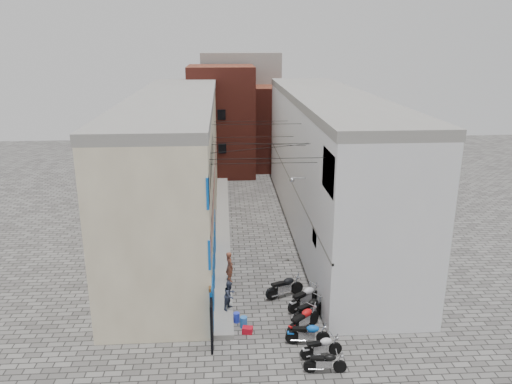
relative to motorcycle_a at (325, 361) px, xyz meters
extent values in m
plane|color=#514F4D|center=(-1.86, 2.39, -0.49)|extent=(90.00, 90.00, 0.00)
cube|color=gray|center=(-3.91, 15.39, -0.36)|extent=(0.90, 26.00, 0.25)
cube|color=#C1B292|center=(-6.86, 15.39, 3.76)|extent=(5.00, 26.00, 8.50)
cube|color=tan|center=(-4.40, 15.39, 3.51)|extent=(0.10, 26.00, 0.80)
cube|color=#0C54B5|center=(-4.39, 7.29, 0.81)|extent=(0.12, 10.20, 2.40)
cube|color=#0C54B5|center=(-4.41, 7.29, 4.81)|extent=(0.10, 10.20, 4.00)
cube|color=gray|center=(-6.86, 15.39, 8.26)|extent=(5.10, 26.00, 0.50)
cube|color=black|center=(-4.38, 1.99, 0.61)|extent=(0.10, 1.20, 2.20)
cube|color=silver|center=(3.14, 15.39, 3.76)|extent=(5.00, 26.00, 8.50)
cube|color=#0C54B5|center=(0.69, 3.89, 6.51)|extent=(0.10, 2.40, 1.80)
cube|color=white|center=(0.70, 6.39, 2.51)|extent=(0.08, 1.00, 0.70)
cylinder|color=#B2B2B7|center=(0.29, 9.39, 4.71)|extent=(0.80, 0.06, 0.06)
sphere|color=#B2B2B7|center=(-0.11, 9.39, 4.61)|extent=(0.28, 0.28, 0.28)
cube|color=gray|center=(3.14, 15.39, 8.26)|extent=(5.10, 26.00, 0.50)
cube|color=gray|center=(0.68, 15.39, 2.91)|extent=(0.10, 26.00, 0.12)
cube|color=maroon|center=(-3.86, 30.39, 4.51)|extent=(6.00, 6.00, 10.00)
cube|color=maroon|center=(1.14, 32.39, 3.51)|extent=(5.00, 6.00, 8.00)
cube|color=gray|center=(-1.86, 36.39, 5.01)|extent=(8.00, 5.00, 11.00)
cube|color=black|center=(-1.86, 27.59, 0.71)|extent=(2.00, 0.30, 2.40)
cylinder|color=black|center=(-1.86, 4.39, 7.01)|extent=(5.20, 0.02, 0.02)
cylinder|color=black|center=(-1.86, 6.39, 6.31)|extent=(5.20, 0.02, 0.02)
cylinder|color=black|center=(-1.86, 8.89, 6.71)|extent=(5.20, 0.02, 0.02)
cylinder|color=black|center=(-1.86, 11.39, 7.31)|extent=(5.20, 0.02, 0.02)
cylinder|color=black|center=(-1.86, 14.39, 6.01)|extent=(5.20, 0.02, 0.02)
cylinder|color=black|center=(-1.86, 17.39, 6.51)|extent=(5.20, 0.02, 0.02)
cylinder|color=black|center=(-1.86, 7.39, 6.81)|extent=(5.65, 2.07, 0.02)
cylinder|color=black|center=(-1.86, 10.39, 6.41)|extent=(5.80, 1.58, 0.02)
imported|color=brown|center=(-3.56, 7.41, 0.57)|extent=(0.59, 0.69, 1.62)
imported|color=#353B50|center=(-3.59, 4.59, 0.46)|extent=(0.82, 0.86, 1.39)
cylinder|color=blue|center=(-3.01, 3.36, -0.23)|extent=(0.36, 0.36, 0.51)
cylinder|color=blue|center=(-3.31, 3.81, -0.26)|extent=(0.33, 0.33, 0.46)
cube|color=red|center=(-2.85, 2.89, -0.35)|extent=(0.50, 0.41, 0.28)
camera|label=1|loc=(-3.75, -16.19, 11.92)|focal=35.00mm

